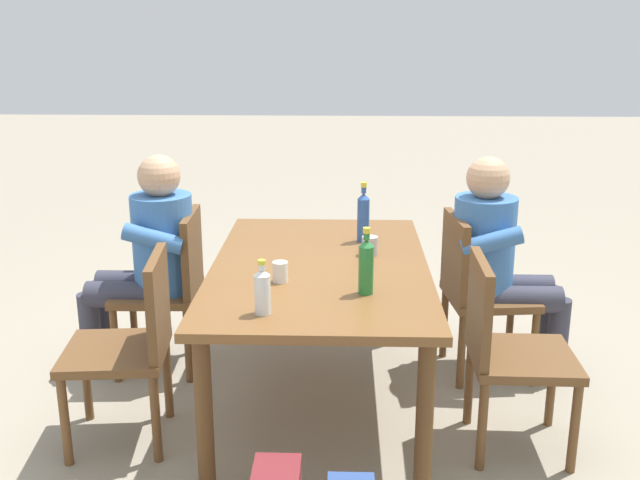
# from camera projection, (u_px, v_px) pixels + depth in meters

# --- Properties ---
(ground_plane) EXTENTS (24.00, 24.00, 0.00)m
(ground_plane) POSITION_uv_depth(u_px,v_px,m) (320.00, 401.00, 3.69)
(ground_plane) COLOR gray
(dining_table) EXTENTS (1.67, 1.02, 0.72)m
(dining_table) POSITION_uv_depth(u_px,v_px,m) (320.00, 280.00, 3.51)
(dining_table) COLOR brown
(dining_table) RESTS_ON ground_plane
(chair_near_left) EXTENTS (0.45, 0.45, 0.87)m
(chair_near_left) POSITION_uv_depth(u_px,v_px,m) (171.00, 282.00, 3.94)
(chair_near_left) COLOR brown
(chair_near_left) RESTS_ON ground_plane
(chair_far_left) EXTENTS (0.48, 0.48, 0.87)m
(chair_far_left) POSITION_uv_depth(u_px,v_px,m) (475.00, 286.00, 3.88)
(chair_far_left) COLOR brown
(chair_far_left) RESTS_ON ground_plane
(chair_near_right) EXTENTS (0.48, 0.48, 0.87)m
(chair_near_right) POSITION_uv_depth(u_px,v_px,m) (133.00, 339.00, 3.22)
(chair_near_right) COLOR brown
(chair_near_right) RESTS_ON ground_plane
(chair_far_right) EXTENTS (0.45, 0.45, 0.87)m
(chair_far_right) POSITION_uv_depth(u_px,v_px,m) (505.00, 345.00, 3.17)
(chair_far_right) COLOR brown
(chair_far_right) RESTS_ON ground_plane
(person_in_white_shirt) EXTENTS (0.47, 0.61, 1.18)m
(person_in_white_shirt) POSITION_uv_depth(u_px,v_px,m) (149.00, 252.00, 3.89)
(person_in_white_shirt) COLOR #3D70B2
(person_in_white_shirt) RESTS_ON ground_plane
(person_in_plaid_shirt) EXTENTS (0.47, 0.61, 1.18)m
(person_in_plaid_shirt) POSITION_uv_depth(u_px,v_px,m) (498.00, 256.00, 3.84)
(person_in_plaid_shirt) COLOR #3D70B2
(person_in_plaid_shirt) RESTS_ON ground_plane
(bottle_clear) EXTENTS (0.06, 0.06, 0.22)m
(bottle_clear) POSITION_uv_depth(u_px,v_px,m) (262.00, 291.00, 2.86)
(bottle_clear) COLOR white
(bottle_clear) RESTS_ON dining_table
(bottle_blue) EXTENTS (0.06, 0.06, 0.31)m
(bottle_blue) POSITION_uv_depth(u_px,v_px,m) (363.00, 216.00, 3.82)
(bottle_blue) COLOR #2D56A3
(bottle_blue) RESTS_ON dining_table
(bottle_green) EXTENTS (0.06, 0.06, 0.29)m
(bottle_green) POSITION_uv_depth(u_px,v_px,m) (366.00, 265.00, 3.07)
(bottle_green) COLOR #287A38
(bottle_green) RESTS_ON dining_table
(cup_steel) EXTENTS (0.08, 0.08, 0.09)m
(cup_steel) POSITION_uv_depth(u_px,v_px,m) (370.00, 246.00, 3.61)
(cup_steel) COLOR #B2B7BC
(cup_steel) RESTS_ON dining_table
(cup_white) EXTENTS (0.07, 0.07, 0.09)m
(cup_white) POSITION_uv_depth(u_px,v_px,m) (280.00, 272.00, 3.23)
(cup_white) COLOR white
(cup_white) RESTS_ON dining_table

